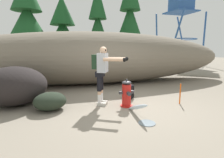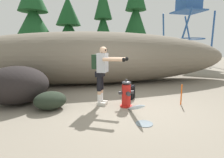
{
  "view_description": "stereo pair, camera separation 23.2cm",
  "coord_description": "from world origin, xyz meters",
  "px_view_note": "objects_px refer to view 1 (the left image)",
  "views": [
    {
      "loc": [
        -1.84,
        -4.44,
        1.6
      ],
      "look_at": [
        -0.38,
        0.38,
        0.75
      ],
      "focal_mm": 28.69,
      "sensor_mm": 36.0,
      "label": 1
    },
    {
      "loc": [
        -1.62,
        -4.5,
        1.6
      ],
      "look_at": [
        -0.38,
        0.38,
        0.75
      ],
      "focal_mm": 28.69,
      "sensor_mm": 36.0,
      "label": 2
    }
  ],
  "objects_px": {
    "fire_hydrant": "(127,94)",
    "spare_backpack": "(129,92)",
    "boulder_mid": "(50,101)",
    "watchtower": "(181,3)",
    "utility_worker": "(102,68)",
    "boulder_large": "(15,86)",
    "boulder_small": "(0,90)",
    "survey_stake": "(180,94)"
  },
  "relations": [
    {
      "from": "fire_hydrant",
      "to": "spare_backpack",
      "type": "height_order",
      "value": "fire_hydrant"
    },
    {
      "from": "boulder_mid",
      "to": "watchtower",
      "type": "xyz_separation_m",
      "value": [
        12.28,
        11.12,
        5.87
      ]
    },
    {
      "from": "utility_worker",
      "to": "boulder_large",
      "type": "relative_size",
      "value": 0.94
    },
    {
      "from": "fire_hydrant",
      "to": "boulder_small",
      "type": "relative_size",
      "value": 0.8
    },
    {
      "from": "boulder_large",
      "to": "boulder_small",
      "type": "relative_size",
      "value": 1.81
    },
    {
      "from": "utility_worker",
      "to": "survey_stake",
      "type": "distance_m",
      "value": 2.39
    },
    {
      "from": "fire_hydrant",
      "to": "boulder_large",
      "type": "distance_m",
      "value": 3.21
    },
    {
      "from": "fire_hydrant",
      "to": "boulder_mid",
      "type": "xyz_separation_m",
      "value": [
        -2.04,
        0.32,
        -0.12
      ]
    },
    {
      "from": "boulder_large",
      "to": "boulder_mid",
      "type": "bearing_deg",
      "value": -38.88
    },
    {
      "from": "boulder_large",
      "to": "boulder_small",
      "type": "height_order",
      "value": "boulder_large"
    },
    {
      "from": "watchtower",
      "to": "survey_stake",
      "type": "xyz_separation_m",
      "value": [
        -8.65,
        -11.66,
        -5.81
      ]
    },
    {
      "from": "boulder_large",
      "to": "boulder_mid",
      "type": "relative_size",
      "value": 2.08
    },
    {
      "from": "boulder_mid",
      "to": "boulder_small",
      "type": "distance_m",
      "value": 2.2
    },
    {
      "from": "fire_hydrant",
      "to": "boulder_small",
      "type": "distance_m",
      "value": 4.06
    },
    {
      "from": "watchtower",
      "to": "boulder_large",
      "type": "bearing_deg",
      "value": -142.06
    },
    {
      "from": "watchtower",
      "to": "utility_worker",
      "type": "bearing_deg",
      "value": -134.34
    },
    {
      "from": "utility_worker",
      "to": "boulder_large",
      "type": "height_order",
      "value": "utility_worker"
    },
    {
      "from": "fire_hydrant",
      "to": "survey_stake",
      "type": "relative_size",
      "value": 1.3
    },
    {
      "from": "boulder_large",
      "to": "spare_backpack",
      "type": "bearing_deg",
      "value": -6.29
    },
    {
      "from": "utility_worker",
      "to": "boulder_mid",
      "type": "distance_m",
      "value": 1.66
    },
    {
      "from": "boulder_large",
      "to": "survey_stake",
      "type": "height_order",
      "value": "boulder_large"
    },
    {
      "from": "boulder_small",
      "to": "utility_worker",
      "type": "bearing_deg",
      "value": -26.73
    },
    {
      "from": "boulder_large",
      "to": "utility_worker",
      "type": "bearing_deg",
      "value": -17.64
    },
    {
      "from": "boulder_large",
      "to": "survey_stake",
      "type": "distance_m",
      "value": 4.8
    },
    {
      "from": "fire_hydrant",
      "to": "watchtower",
      "type": "distance_m",
      "value": 16.39
    },
    {
      "from": "survey_stake",
      "to": "boulder_small",
      "type": "bearing_deg",
      "value": 158.26
    },
    {
      "from": "utility_worker",
      "to": "watchtower",
      "type": "distance_m",
      "value": 16.32
    },
    {
      "from": "utility_worker",
      "to": "boulder_small",
      "type": "height_order",
      "value": "utility_worker"
    },
    {
      "from": "watchtower",
      "to": "survey_stake",
      "type": "distance_m",
      "value": 15.63
    },
    {
      "from": "boulder_large",
      "to": "watchtower",
      "type": "bearing_deg",
      "value": 37.94
    },
    {
      "from": "spare_backpack",
      "to": "watchtower",
      "type": "relative_size",
      "value": 0.06
    },
    {
      "from": "fire_hydrant",
      "to": "boulder_mid",
      "type": "distance_m",
      "value": 2.07
    },
    {
      "from": "boulder_large",
      "to": "watchtower",
      "type": "distance_m",
      "value": 17.7
    },
    {
      "from": "spare_backpack",
      "to": "boulder_mid",
      "type": "bearing_deg",
      "value": 53.73
    },
    {
      "from": "boulder_mid",
      "to": "boulder_small",
      "type": "bearing_deg",
      "value": 135.71
    },
    {
      "from": "utility_worker",
      "to": "watchtower",
      "type": "xyz_separation_m",
      "value": [
        10.85,
        11.1,
        5.05
      ]
    },
    {
      "from": "spare_backpack",
      "to": "fire_hydrant",
      "type": "bearing_deg",
      "value": 106.82
    },
    {
      "from": "boulder_mid",
      "to": "boulder_small",
      "type": "xyz_separation_m",
      "value": [
        -1.57,
        1.53,
        0.07
      ]
    },
    {
      "from": "boulder_large",
      "to": "fire_hydrant",
      "type": "bearing_deg",
      "value": -20.13
    },
    {
      "from": "fire_hydrant",
      "to": "utility_worker",
      "type": "xyz_separation_m",
      "value": [
        -0.6,
        0.34,
        0.7
      ]
    },
    {
      "from": "utility_worker",
      "to": "watchtower",
      "type": "bearing_deg",
      "value": 74.7
    },
    {
      "from": "spare_backpack",
      "to": "boulder_small",
      "type": "distance_m",
      "value": 4.14
    }
  ]
}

